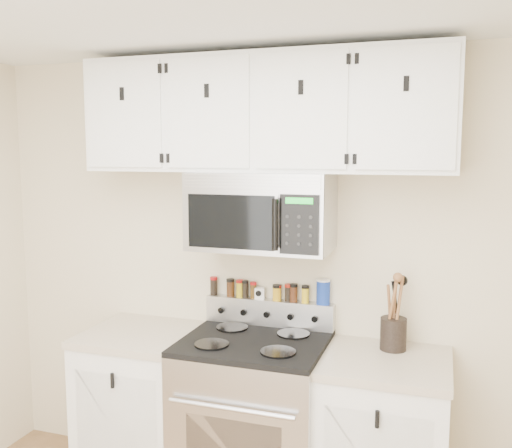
{
  "coord_description": "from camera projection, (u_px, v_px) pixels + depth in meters",
  "views": [
    {
      "loc": [
        0.94,
        -1.36,
        1.95
      ],
      "look_at": [
        0.0,
        1.45,
        1.57
      ],
      "focal_mm": 40.0,
      "sensor_mm": 36.0,
      "label": 1
    }
  ],
  "objects": [
    {
      "name": "back_wall",
      "position": [
        271.0,
        273.0,
        3.31
      ],
      "size": [
        3.5,
        0.01,
        2.5
      ],
      "primitive_type": "cube",
      "color": "beige",
      "rests_on": "floor"
    },
    {
      "name": "range",
      "position": [
        254.0,
        422.0,
        3.11
      ],
      "size": [
        0.76,
        0.65,
        1.1
      ],
      "color": "#B7B7BA",
      "rests_on": "floor"
    },
    {
      "name": "base_cabinet_left",
      "position": [
        144.0,
        407.0,
        3.35
      ],
      "size": [
        0.64,
        0.62,
        0.92
      ],
      "color": "white",
      "rests_on": "floor"
    },
    {
      "name": "base_cabinet_right",
      "position": [
        383.0,
        445.0,
        2.91
      ],
      "size": [
        0.64,
        0.62,
        0.92
      ],
      "color": "white",
      "rests_on": "floor"
    },
    {
      "name": "microwave",
      "position": [
        261.0,
        211.0,
        3.08
      ],
      "size": [
        0.76,
        0.44,
        0.42
      ],
      "color": "#9E9EA3",
      "rests_on": "back_wall"
    },
    {
      "name": "upper_cabinets",
      "position": [
        263.0,
        114.0,
        3.04
      ],
      "size": [
        2.0,
        0.35,
        0.62
      ],
      "color": "white",
      "rests_on": "back_wall"
    },
    {
      "name": "utensil_crock",
      "position": [
        393.0,
        331.0,
        2.97
      ],
      "size": [
        0.14,
        0.14,
        0.4
      ],
      "color": "black",
      "rests_on": "base_cabinet_right"
    },
    {
      "name": "kitchen_timer",
      "position": [
        260.0,
        293.0,
        3.31
      ],
      "size": [
        0.06,
        0.06,
        0.07
      ],
      "primitive_type": "cube",
      "rotation": [
        0.0,
        0.0,
        0.2
      ],
      "color": "white",
      "rests_on": "range"
    },
    {
      "name": "salt_canister",
      "position": [
        323.0,
        292.0,
        3.19
      ],
      "size": [
        0.08,
        0.08,
        0.14
      ],
      "color": "#16359C",
      "rests_on": "range"
    },
    {
      "name": "spice_jar_0",
      "position": [
        214.0,
        286.0,
        3.4
      ],
      "size": [
        0.04,
        0.04,
        0.11
      ],
      "color": "black",
      "rests_on": "range"
    },
    {
      "name": "spice_jar_1",
      "position": [
        230.0,
        287.0,
        3.36
      ],
      "size": [
        0.05,
        0.05,
        0.1
      ],
      "color": "#3F220F",
      "rests_on": "range"
    },
    {
      "name": "spice_jar_2",
      "position": [
        240.0,
        288.0,
        3.34
      ],
      "size": [
        0.04,
        0.04,
        0.1
      ],
      "color": "gold",
      "rests_on": "range"
    },
    {
      "name": "spice_jar_3",
      "position": [
        245.0,
        289.0,
        3.33
      ],
      "size": [
        0.04,
        0.04,
        0.1
      ],
      "color": "black",
      "rests_on": "range"
    },
    {
      "name": "spice_jar_4",
      "position": [
        253.0,
        290.0,
        3.32
      ],
      "size": [
        0.04,
        0.04,
        0.1
      ],
      "color": "#463010",
      "rests_on": "range"
    },
    {
      "name": "spice_jar_5",
      "position": [
        277.0,
        292.0,
        3.27
      ],
      "size": [
        0.05,
        0.05,
        0.09
      ],
      "color": "gold",
      "rests_on": "range"
    },
    {
      "name": "spice_jar_6",
      "position": [
        278.0,
        293.0,
        3.27
      ],
      "size": [
        0.04,
        0.04,
        0.09
      ],
      "color": "gold",
      "rests_on": "range"
    },
    {
      "name": "spice_jar_7",
      "position": [
        288.0,
        293.0,
        3.25
      ],
      "size": [
        0.04,
        0.04,
        0.1
      ],
      "color": "black",
      "rests_on": "range"
    },
    {
      "name": "spice_jar_8",
      "position": [
        293.0,
        293.0,
        3.24
      ],
      "size": [
        0.05,
        0.05,
        0.1
      ],
      "color": "#472211",
      "rests_on": "range"
    },
    {
      "name": "spice_jar_9",
      "position": [
        305.0,
        294.0,
        3.22
      ],
      "size": [
        0.04,
        0.04,
        0.1
      ],
      "color": "yellow",
      "rests_on": "range"
    }
  ]
}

